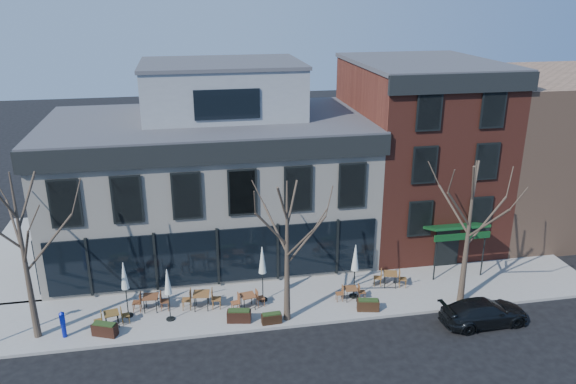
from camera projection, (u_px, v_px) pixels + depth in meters
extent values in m
plane|color=black|center=(219.00, 288.00, 30.22)|extent=(120.00, 120.00, 0.00)
cube|color=gray|center=(286.00, 301.00, 28.77)|extent=(33.50, 4.70, 0.15)
cube|color=gray|center=(25.00, 255.00, 33.79)|extent=(4.50, 12.00, 0.15)
cube|color=silver|center=(210.00, 187.00, 33.48)|extent=(18.00, 10.00, 8.00)
cube|color=#47474C|center=(207.00, 121.00, 32.10)|extent=(18.30, 10.30, 0.30)
cube|color=black|center=(213.00, 153.00, 27.54)|extent=(18.30, 0.25, 1.10)
cube|color=black|center=(40.00, 137.00, 30.69)|extent=(0.25, 10.30, 1.10)
cube|color=black|center=(218.00, 256.00, 29.52)|extent=(17.20, 0.12, 3.00)
cube|color=black|center=(52.00, 238.00, 31.70)|extent=(0.12, 7.50, 3.00)
cube|color=gray|center=(222.00, 90.00, 32.67)|extent=(9.00, 6.50, 3.00)
cube|color=maroon|center=(417.00, 152.00, 35.23)|extent=(8.00, 10.00, 11.00)
cube|color=#47474C|center=(425.00, 62.00, 33.34)|extent=(8.20, 10.20, 0.25)
cube|color=black|center=(465.00, 83.00, 28.76)|extent=(8.20, 0.25, 1.00)
cube|color=#0D3A17|center=(456.00, 227.00, 30.70)|extent=(3.20, 1.66, 0.67)
cube|color=black|center=(447.00, 248.00, 32.00)|extent=(1.40, 0.10, 2.50)
cube|color=#8C664C|center=(550.00, 148.00, 38.06)|extent=(12.00, 12.00, 10.00)
cone|color=#382B21|center=(24.00, 258.00, 24.39)|extent=(0.34, 0.34, 7.92)
cylinder|color=#382B21|center=(49.00, 243.00, 24.55)|extent=(2.23, 0.50, 2.48)
cylinder|color=#382B21|center=(15.00, 229.00, 24.85)|extent=(1.03, 2.05, 2.14)
cylinder|color=#382B21|center=(27.00, 247.00, 23.25)|extent=(1.03, 2.04, 2.28)
cone|color=#382B21|center=(287.00, 253.00, 25.89)|extent=(0.34, 0.34, 7.04)
cylinder|color=#382B21|center=(306.00, 240.00, 26.03)|extent=(2.00, 0.46, 2.21)
cylinder|color=#382B21|center=(275.00, 228.00, 26.30)|extent=(0.93, 1.84, 1.91)
cylinder|color=#382B21|center=(272.00, 229.00, 25.04)|extent=(1.61, 0.68, 1.97)
cylinder|color=#382B21|center=(299.00, 244.00, 24.88)|extent=(0.93, 1.83, 2.03)
cone|color=#382B21|center=(468.00, 234.00, 27.37)|extent=(0.34, 0.34, 7.48)
cylinder|color=#382B21|center=(486.00, 221.00, 27.53)|extent=(2.12, 0.48, 2.35)
cylinder|color=#382B21|center=(453.00, 209.00, 27.81)|extent=(0.98, 1.94, 2.03)
cylinder|color=#382B21|center=(459.00, 209.00, 26.47)|extent=(1.71, 0.71, 2.09)
cylinder|color=#382B21|center=(488.00, 224.00, 26.30)|extent=(0.98, 1.94, 2.16)
imported|color=black|center=(484.00, 312.00, 26.77)|extent=(4.33, 1.92, 1.24)
cylinder|color=#0B1897|center=(64.00, 330.00, 25.56)|extent=(0.20, 0.20, 0.72)
cube|color=#0B1897|center=(62.00, 318.00, 25.35)|extent=(0.25, 0.22, 0.51)
cone|color=#0B1897|center=(61.00, 313.00, 25.25)|extent=(0.27, 0.27, 0.12)
cube|color=brown|center=(111.00, 313.00, 26.28)|extent=(0.79, 0.79, 0.04)
cylinder|color=black|center=(107.00, 324.00, 26.08)|extent=(0.04, 0.04, 0.68)
cylinder|color=black|center=(119.00, 321.00, 26.27)|extent=(0.04, 0.04, 0.68)
cylinder|color=black|center=(106.00, 318.00, 26.53)|extent=(0.04, 0.04, 0.68)
cylinder|color=black|center=(117.00, 315.00, 26.73)|extent=(0.04, 0.04, 0.68)
cube|color=brown|center=(150.00, 297.00, 27.56)|extent=(0.80, 0.80, 0.04)
cylinder|color=black|center=(144.00, 307.00, 27.40)|extent=(0.04, 0.04, 0.75)
cylinder|color=black|center=(156.00, 306.00, 27.45)|extent=(0.04, 0.04, 0.75)
cylinder|color=black|center=(146.00, 301.00, 27.94)|extent=(0.04, 0.04, 0.75)
cylinder|color=black|center=(158.00, 300.00, 28.00)|extent=(0.04, 0.04, 0.75)
cube|color=brown|center=(201.00, 294.00, 27.70)|extent=(0.88, 0.88, 0.05)
cylinder|color=black|center=(195.00, 305.00, 27.53)|extent=(0.05, 0.05, 0.81)
cylinder|color=black|center=(208.00, 304.00, 27.57)|extent=(0.05, 0.05, 0.81)
cylinder|color=black|center=(196.00, 298.00, 28.12)|extent=(0.05, 0.05, 0.81)
cylinder|color=black|center=(208.00, 298.00, 28.16)|extent=(0.05, 0.05, 0.81)
cube|color=brown|center=(248.00, 295.00, 27.74)|extent=(0.81, 0.81, 0.04)
cylinder|color=black|center=(244.00, 306.00, 27.53)|extent=(0.04, 0.04, 0.72)
cylinder|color=black|center=(255.00, 304.00, 27.72)|extent=(0.04, 0.04, 0.72)
cylinder|color=black|center=(241.00, 300.00, 28.02)|extent=(0.04, 0.04, 0.72)
cylinder|color=black|center=(252.00, 298.00, 28.21)|extent=(0.04, 0.04, 0.72)
cube|color=brown|center=(351.00, 288.00, 28.53)|extent=(0.66, 0.66, 0.04)
cylinder|color=black|center=(347.00, 297.00, 28.37)|extent=(0.04, 0.04, 0.65)
cylinder|color=black|center=(357.00, 296.00, 28.44)|extent=(0.04, 0.04, 0.65)
cylinder|color=black|center=(345.00, 292.00, 28.84)|extent=(0.04, 0.04, 0.65)
cylinder|color=black|center=(354.00, 291.00, 28.91)|extent=(0.04, 0.04, 0.65)
cube|color=brown|center=(390.00, 273.00, 29.84)|extent=(0.89, 0.89, 0.04)
cylinder|color=black|center=(385.00, 282.00, 29.73)|extent=(0.04, 0.04, 0.74)
cylinder|color=black|center=(396.00, 283.00, 29.67)|extent=(0.04, 0.04, 0.74)
cylinder|color=black|center=(384.00, 277.00, 30.26)|extent=(0.04, 0.04, 0.74)
cylinder|color=black|center=(395.00, 277.00, 30.21)|extent=(0.04, 0.04, 0.74)
cylinder|color=black|center=(129.00, 315.00, 27.32)|extent=(0.46, 0.46, 0.06)
cylinder|color=black|center=(126.00, 295.00, 26.94)|extent=(0.05, 0.05, 2.31)
cone|color=silver|center=(124.00, 276.00, 26.59)|extent=(0.38, 0.38, 1.36)
cylinder|color=black|center=(171.00, 319.00, 27.02)|extent=(0.43, 0.43, 0.06)
cylinder|color=black|center=(169.00, 300.00, 26.66)|extent=(0.05, 0.05, 2.16)
cone|color=silver|center=(168.00, 282.00, 26.33)|extent=(0.35, 0.35, 1.28)
cylinder|color=black|center=(263.00, 299.00, 28.71)|extent=(0.48, 0.48, 0.07)
cylinder|color=black|center=(263.00, 279.00, 28.31)|extent=(0.05, 0.05, 2.40)
cone|color=silver|center=(262.00, 260.00, 27.94)|extent=(0.39, 0.39, 1.42)
cylinder|color=black|center=(354.00, 296.00, 29.02)|extent=(0.47, 0.47, 0.06)
cylinder|color=black|center=(354.00, 276.00, 28.63)|extent=(0.05, 0.05, 2.36)
cone|color=silver|center=(355.00, 257.00, 28.27)|extent=(0.39, 0.39, 1.40)
cube|color=black|center=(105.00, 330.00, 25.71)|extent=(1.22, 0.85, 0.57)
cube|color=#1E3314|center=(104.00, 324.00, 25.61)|extent=(1.08, 0.73, 0.09)
cube|color=black|center=(239.00, 316.00, 26.78)|extent=(1.20, 0.65, 0.57)
cube|color=#1E3314|center=(239.00, 311.00, 26.68)|extent=(1.07, 0.54, 0.09)
cube|color=black|center=(272.00, 319.00, 26.67)|extent=(0.96, 0.42, 0.47)
cube|color=#1E3314|center=(271.00, 314.00, 26.58)|extent=(0.87, 0.34, 0.08)
cube|color=#311D10|center=(368.00, 305.00, 27.73)|extent=(1.14, 0.65, 0.54)
cube|color=#1E3314|center=(368.00, 300.00, 27.63)|extent=(1.02, 0.54, 0.09)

